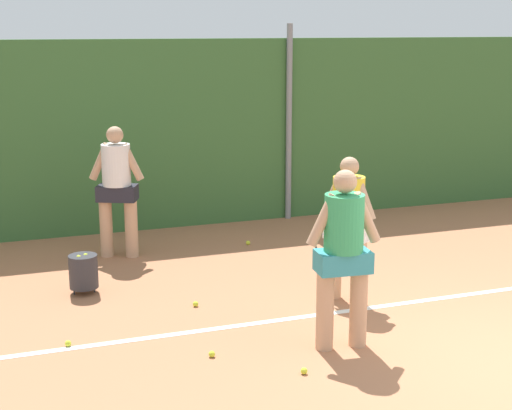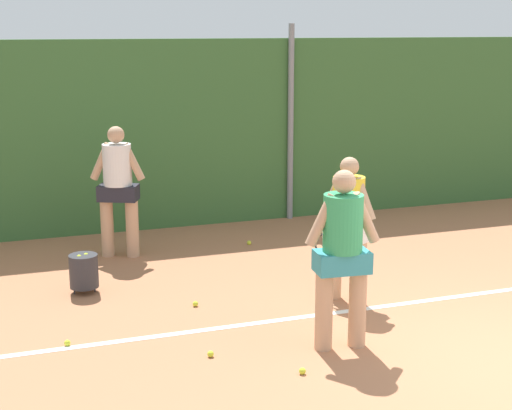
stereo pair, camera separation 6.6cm
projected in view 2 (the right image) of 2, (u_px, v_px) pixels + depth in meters
The scene contains 13 objects.
ground_plane at pixel (425, 303), 9.29m from camera, with size 31.57×31.57×0.00m, color #B2704C.
hedge_fence_backdrop at pixel (287, 129), 13.19m from camera, with size 20.52×0.25×3.08m, color #386633.
fence_post_center at pixel (291, 124), 13.00m from camera, with size 0.10×0.10×3.33m, color gray.
court_baseline_paint at pixel (423, 301), 9.33m from camera, with size 15.00×0.10×0.01m, color white.
player_foreground_near at pixel (342, 250), 7.76m from camera, with size 0.79×0.40×1.89m.
player_midcourt at pixel (348, 222), 9.13m from camera, with size 0.55×0.69×1.78m.
player_backcourt_far at pixel (118, 184), 10.94m from camera, with size 0.75×0.53×1.91m.
ball_hopper at pixel (84, 271), 9.56m from camera, with size 0.36×0.36×0.51m.
tennis_ball_0 at pixel (67, 343), 8.03m from camera, with size 0.07×0.07×0.07m, color #CCDB33.
tennis_ball_2 at pixel (302, 371), 7.37m from camera, with size 0.07×0.07×0.07m, color #CCDB33.
tennis_ball_3 at pixel (195, 304), 9.16m from camera, with size 0.07×0.07×0.07m, color #CCDB33.
tennis_ball_4 at pixel (249, 243), 11.74m from camera, with size 0.07×0.07×0.07m, color #CCDB33.
tennis_ball_5 at pixel (211, 354), 7.76m from camera, with size 0.07×0.07×0.07m, color #CCDB33.
Camera 2 is at (-4.83, -5.68, 3.28)m, focal length 53.60 mm.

